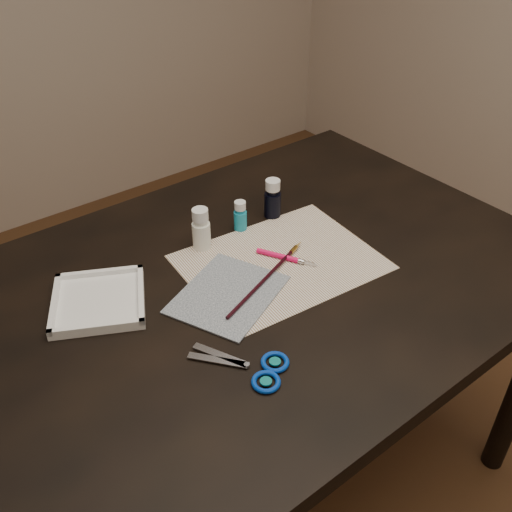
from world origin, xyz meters
TOP-DOWN VIEW (x-y plane):
  - ground at (0.00, 0.00)m, footprint 3.50×3.50m
  - table at (0.00, 0.00)m, footprint 1.30×0.90m
  - paper at (0.07, 0.00)m, footprint 0.44×0.35m
  - canvas at (-0.09, -0.02)m, footprint 0.28×0.25m
  - paint_bottle_white at (-0.03, 0.16)m, footprint 0.05×0.05m
  - paint_bottle_cyan at (0.08, 0.16)m, footprint 0.03×0.03m
  - paint_bottle_navy at (0.18, 0.16)m, footprint 0.05×0.05m
  - paintbrush at (0.01, -0.03)m, footprint 0.29×0.12m
  - craft_knife at (0.09, -0.00)m, footprint 0.08×0.13m
  - scissors at (-0.19, -0.19)m, footprint 0.20×0.22m
  - palette_tray at (-0.31, 0.12)m, footprint 0.24×0.24m

SIDE VIEW (x-z plane):
  - ground at x=0.00m, z-range -0.02..0.00m
  - table at x=0.00m, z-range 0.00..0.75m
  - paper at x=0.07m, z-range 0.75..0.75m
  - canvas at x=-0.09m, z-range 0.75..0.76m
  - scissors at x=-0.19m, z-range 0.75..0.76m
  - craft_knife at x=0.09m, z-range 0.75..0.76m
  - paintbrush at x=0.01m, z-range 0.76..0.76m
  - palette_tray at x=-0.31m, z-range 0.75..0.77m
  - paint_bottle_cyan at x=0.08m, z-range 0.75..0.83m
  - paint_bottle_navy at x=0.18m, z-range 0.75..0.85m
  - paint_bottle_white at x=-0.03m, z-range 0.75..0.85m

